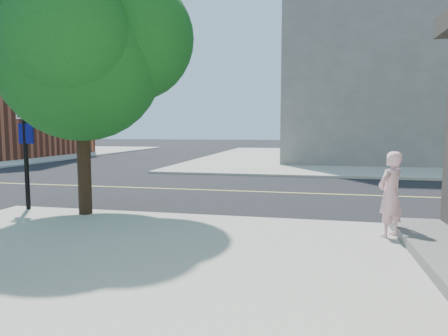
# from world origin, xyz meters

# --- Properties ---
(ground) EXTENTS (140.00, 140.00, 0.00)m
(ground) POSITION_xyz_m (0.00, 0.00, 0.00)
(ground) COLOR black
(ground) RESTS_ON ground
(road_ew) EXTENTS (140.00, 9.00, 0.01)m
(road_ew) POSITION_xyz_m (0.00, 4.50, 0.01)
(road_ew) COLOR black
(road_ew) RESTS_ON ground
(sidewalk_ne) EXTENTS (29.00, 25.00, 0.12)m
(sidewalk_ne) POSITION_xyz_m (13.50, 21.50, 0.06)
(sidewalk_ne) COLOR #A5A394
(sidewalk_ne) RESTS_ON ground
(filler_ne) EXTENTS (18.00, 16.00, 14.00)m
(filler_ne) POSITION_xyz_m (14.00, 22.00, 7.12)
(filler_ne) COLOR slate
(filler_ne) RESTS_ON sidewalk_ne
(man_on_phone) EXTENTS (0.70, 0.70, 1.65)m
(man_on_phone) POSITION_xyz_m (8.25, -1.16, 0.94)
(man_on_phone) COLOR #FAB9C3
(man_on_phone) RESTS_ON sidewalk_se
(street_tree) EXTENTS (4.89, 4.44, 6.49)m
(street_tree) POSITION_xyz_m (1.48, -0.49, 4.31)
(street_tree) COLOR black
(street_tree) RESTS_ON sidewalk_se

